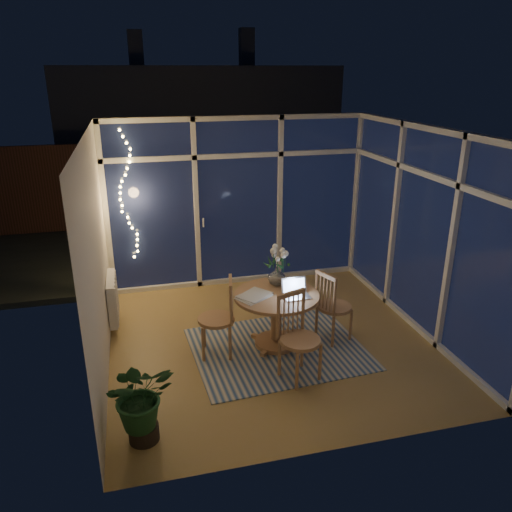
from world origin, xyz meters
name	(u,v)px	position (x,y,z in m)	size (l,w,h in m)	color
floor	(272,340)	(0.00, 0.00, 0.00)	(4.00, 4.00, 0.00)	olive
ceiling	(275,131)	(0.00, 0.00, 2.60)	(4.00, 4.00, 0.00)	white
wall_back	(238,202)	(0.00, 2.00, 1.30)	(4.00, 0.04, 2.60)	beige
wall_front	(342,322)	(0.00, -2.00, 1.30)	(4.00, 0.04, 2.60)	beige
wall_left	(97,259)	(-2.00, 0.00, 1.30)	(0.04, 4.00, 2.60)	beige
wall_right	(425,231)	(2.00, 0.00, 1.30)	(0.04, 4.00, 2.60)	beige
window_wall_back	(238,203)	(0.00, 1.96, 1.30)	(4.00, 0.10, 2.60)	silver
window_wall_right	(422,231)	(1.96, 0.00, 1.30)	(0.10, 4.00, 2.60)	silver
radiator	(112,298)	(-1.94, 0.90, 0.40)	(0.10, 0.70, 0.58)	silver
fairy_lights	(127,196)	(-1.65, 1.88, 1.52)	(0.24, 0.10, 1.85)	#FFCE66
garden_patio	(232,228)	(0.50, 5.00, -0.06)	(12.00, 6.00, 0.10)	black
garden_fence	(205,181)	(0.00, 5.50, 0.90)	(11.00, 0.08, 1.80)	#372314
neighbour_roof	(197,110)	(0.30, 8.50, 2.20)	(7.00, 3.00, 2.20)	#34383F
garden_shrubs	(179,232)	(-0.80, 3.40, 0.45)	(0.90, 0.90, 0.90)	black
rug	(278,349)	(0.01, -0.22, 0.01)	(2.05, 1.64, 0.01)	beige
dining_table	(276,320)	(0.01, -0.12, 0.35)	(1.03, 1.03, 0.70)	#A8794B
chair_left	(216,317)	(-0.74, -0.14, 0.49)	(0.46, 0.46, 0.99)	#A8794B
chair_right	(335,305)	(0.76, -0.15, 0.48)	(0.44, 0.44, 0.96)	#A8794B
chair_front	(300,338)	(0.06, -0.86, 0.50)	(0.47, 0.47, 1.01)	#A8794B
laptop	(297,288)	(0.22, -0.26, 0.81)	(0.31, 0.27, 0.22)	silver
flower_vase	(277,277)	(0.09, 0.16, 0.81)	(0.20, 0.20, 0.21)	silver
bowl	(295,283)	(0.31, 0.10, 0.72)	(0.15, 0.15, 0.04)	silver
newspapers	(253,297)	(-0.29, -0.13, 0.71)	(0.38, 0.29, 0.02)	#BCB9B3
phone	(288,298)	(0.11, -0.26, 0.71)	(0.11, 0.06, 0.01)	black
potted_plant	(141,406)	(-1.65, -1.44, 0.38)	(0.54, 0.47, 0.76)	#184520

